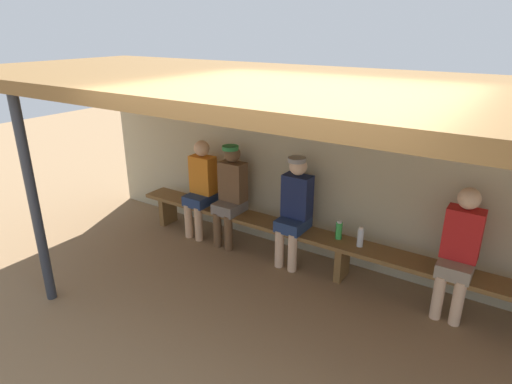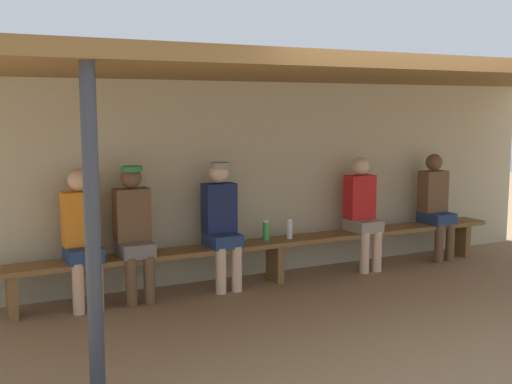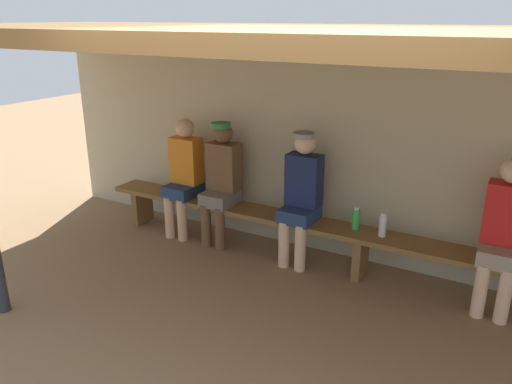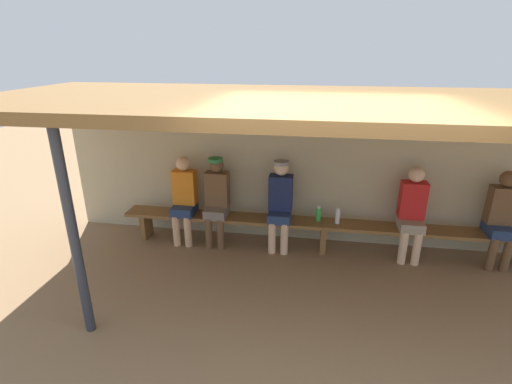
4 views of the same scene
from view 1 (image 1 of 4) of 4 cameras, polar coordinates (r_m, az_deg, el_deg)
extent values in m
plane|color=#8C6D4C|center=(4.15, 2.06, -20.57)|extent=(24.00, 24.00, 0.00)
cube|color=#B7AD8C|center=(5.20, 13.82, 1.81)|extent=(8.00, 0.20, 2.20)
cube|color=brown|center=(3.76, 8.25, 13.25)|extent=(8.00, 2.80, 0.12)
cylinder|color=#2D333D|center=(4.85, -27.05, -1.33)|extent=(0.10, 0.10, 2.20)
cube|color=brown|center=(5.07, 11.38, -6.69)|extent=(6.00, 0.36, 0.05)
cube|color=brown|center=(6.57, -11.43, -2.32)|extent=(0.08, 0.29, 0.41)
cube|color=brown|center=(5.18, 11.20, -8.95)|extent=(0.08, 0.29, 0.41)
cube|color=gray|center=(4.77, 24.65, -8.91)|extent=(0.32, 0.40, 0.14)
cylinder|color=beige|center=(4.78, 22.70, -12.56)|extent=(0.11, 0.11, 0.48)
cylinder|color=beige|center=(4.76, 24.85, -13.03)|extent=(0.11, 0.11, 0.48)
cube|color=red|center=(4.70, 25.42, -4.96)|extent=(0.34, 0.20, 0.52)
sphere|color=beige|center=(4.56, 26.13, -0.76)|extent=(0.21, 0.21, 0.21)
cube|color=navy|center=(6.01, -7.31, -0.92)|extent=(0.32, 0.40, 0.14)
cylinder|color=#DBAD84|center=(6.07, -8.81, -3.75)|extent=(0.11, 0.11, 0.48)
cylinder|color=#DBAD84|center=(5.96, -7.52, -4.16)|extent=(0.11, 0.11, 0.48)
cube|color=orange|center=(5.96, -6.95, 2.27)|extent=(0.34, 0.20, 0.52)
sphere|color=#DBAD84|center=(5.85, -7.11, 5.70)|extent=(0.21, 0.21, 0.21)
cube|color=navy|center=(5.25, 4.87, -4.16)|extent=(0.32, 0.40, 0.14)
cylinder|color=beige|center=(5.29, 3.07, -7.40)|extent=(0.11, 0.11, 0.48)
cylinder|color=beige|center=(5.22, 4.79, -7.90)|extent=(0.11, 0.11, 0.48)
cube|color=#19234C|center=(5.19, 5.41, -0.54)|extent=(0.34, 0.20, 0.52)
sphere|color=beige|center=(5.06, 5.55, 3.36)|extent=(0.21, 0.21, 0.21)
cylinder|color=gray|center=(5.00, 5.37, 4.23)|extent=(0.21, 0.21, 0.05)
cube|color=slate|center=(5.72, -3.45, -1.96)|extent=(0.32, 0.40, 0.14)
cylinder|color=brown|center=(5.77, -5.06, -4.93)|extent=(0.11, 0.11, 0.48)
cylinder|color=brown|center=(5.67, -3.63, -5.38)|extent=(0.11, 0.11, 0.48)
cube|color=brown|center=(5.66, -3.04, 1.38)|extent=(0.34, 0.20, 0.52)
sphere|color=brown|center=(5.55, -3.11, 4.99)|extent=(0.21, 0.21, 0.21)
cylinder|color=#2D8442|center=(5.49, -3.38, 5.80)|extent=(0.21, 0.21, 0.05)
cylinder|color=green|center=(5.08, 10.79, -5.00)|extent=(0.07, 0.07, 0.20)
cylinder|color=white|center=(5.04, 10.87, -3.85)|extent=(0.05, 0.05, 0.02)
cylinder|color=silver|center=(4.96, 13.49, -5.85)|extent=(0.07, 0.07, 0.21)
cylinder|color=white|center=(4.91, 13.60, -4.66)|extent=(0.05, 0.05, 0.02)
camera|label=2|loc=(5.29, -74.73, -3.86)|focal=44.63mm
camera|label=3|loc=(0.47, -52.17, -38.01)|focal=35.40mm
camera|label=4|loc=(1.97, -82.67, 5.01)|focal=26.57mm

